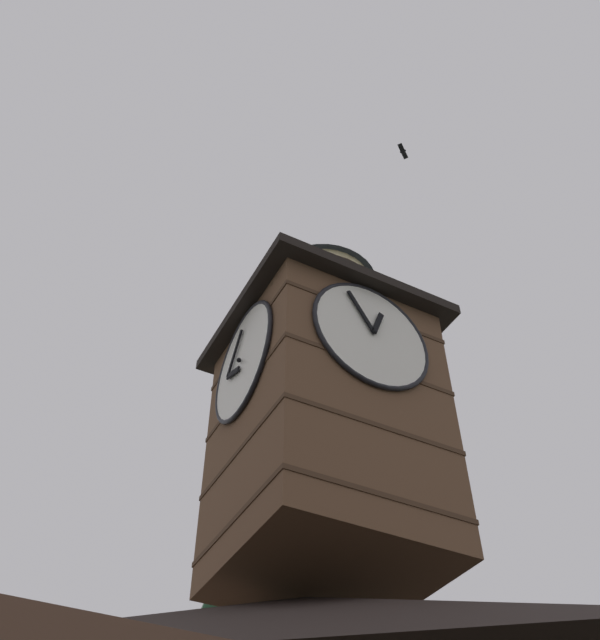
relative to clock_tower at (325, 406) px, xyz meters
name	(u,v)px	position (x,y,z in m)	size (l,w,h in m)	color
clock_tower	(325,406)	(0.00, 0.00, 0.00)	(4.51, 4.51, 9.02)	brown
flying_bird_high	(403,151)	(-2.31, 1.26, 9.81)	(0.54, 0.44, 0.11)	black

